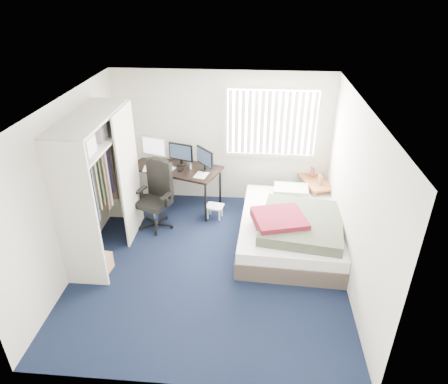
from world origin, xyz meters
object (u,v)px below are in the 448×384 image
at_px(desk, 176,165).
at_px(bed, 291,228).
at_px(nightstand, 315,183).
at_px(office_chair, 157,201).

xyz_separation_m(desk, bed, (2.08, -1.11, -0.53)).
height_order(nightstand, bed, nightstand).
bearing_deg(desk, bed, -28.12).
bearing_deg(nightstand, bed, -112.03).
distance_m(desk, nightstand, 2.59).
distance_m(office_chair, nightstand, 2.91).
relative_size(office_chair, nightstand, 1.28).
relative_size(nightstand, bed, 0.43).
xyz_separation_m(desk, office_chair, (-0.22, -0.74, -0.36)).
bearing_deg(bed, nightstand, 67.97).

